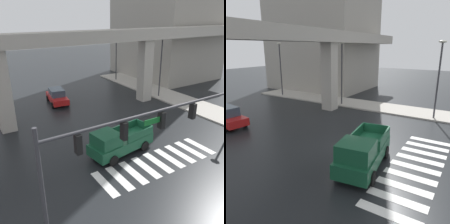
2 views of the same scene
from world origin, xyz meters
The scene contains 9 objects.
ground_plane centered at (0.00, 0.00, 0.00)m, with size 120.00×120.00×0.00m, color black.
crosswalk_stripes centered at (0.00, -4.54, 0.01)m, with size 9.35×2.80×0.01m.
elevated_overpass centered at (0.00, 6.68, 6.99)m, with size 49.00×1.91×8.32m.
sidewalk_east centered at (11.36, 2.00, 0.07)m, with size 4.00×36.00×0.15m, color #ADA89E.
pickup_truck centered at (-1.72, -2.03, 0.99)m, with size 5.32×2.62×2.08m.
sedan_red centered at (-1.49, 11.19, 0.85)m, with size 2.36×4.48×1.72m.
street_lamp_near_corner centered at (10.16, -3.78, 4.56)m, with size 0.44×0.70×7.24m.
street_lamp_mid_block centered at (10.16, 6.54, 4.56)m, with size 0.44×0.70×7.24m.
street_lamp_far_north centered at (10.16, 16.37, 4.56)m, with size 0.44×0.70×7.24m.
Camera 2 is at (-12.03, -6.89, 6.66)m, focal length 35.86 mm.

